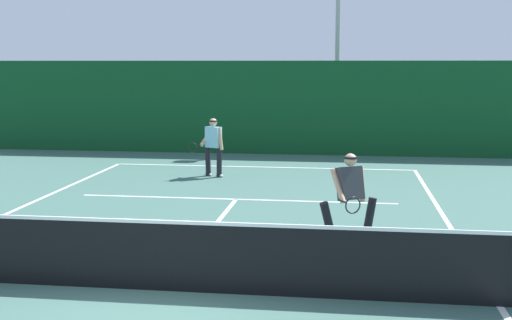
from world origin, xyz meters
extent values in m
plane|color=#3C6259|center=(0.00, 0.00, 0.00)|extent=(80.00, 80.00, 0.00)
cube|color=white|center=(0.00, 11.35, 0.00)|extent=(9.27, 0.10, 0.01)
cube|color=white|center=(4.64, 0.00, 0.00)|extent=(0.10, 22.70, 0.01)
cube|color=white|center=(0.00, 6.40, 0.00)|extent=(7.56, 0.10, 0.01)
cube|color=white|center=(0.00, 3.20, 0.00)|extent=(0.10, 6.40, 0.01)
cube|color=black|center=(0.00, 0.00, 0.49)|extent=(9.99, 0.02, 0.98)
cube|color=white|center=(0.00, 0.00, 1.00)|extent=(9.99, 0.03, 0.05)
cylinder|color=black|center=(2.99, 2.94, 0.41)|extent=(0.33, 0.28, 0.84)
cylinder|color=black|center=(2.29, 2.53, 0.41)|extent=(0.39, 0.31, 0.84)
ellipsoid|color=white|center=(2.99, 2.94, 0.04)|extent=(0.28, 0.23, 0.09)
ellipsoid|color=white|center=(2.29, 2.53, 0.04)|extent=(0.28, 0.23, 0.09)
cube|color=#2D3338|center=(2.64, 2.74, 1.12)|extent=(0.55, 0.52, 0.62)
cylinder|color=tan|center=(2.85, 2.86, 1.09)|extent=(0.19, 0.17, 0.64)
cylinder|color=tan|center=(2.44, 2.62, 1.09)|extent=(0.32, 0.44, 0.57)
sphere|color=tan|center=(2.64, 2.74, 1.54)|extent=(0.22, 0.22, 0.22)
cylinder|color=black|center=(2.64, 2.74, 1.58)|extent=(0.33, 0.33, 0.04)
cylinder|color=black|center=(2.52, 2.38, 0.87)|extent=(0.16, 0.24, 0.03)
torus|color=black|center=(2.69, 2.08, 0.87)|extent=(0.27, 0.17, 0.29)
cylinder|color=black|center=(-0.98, 9.38, 0.42)|extent=(0.21, 0.20, 0.84)
cylinder|color=black|center=(-1.34, 9.54, 0.42)|extent=(0.22, 0.21, 0.84)
ellipsoid|color=white|center=(-0.98, 9.38, 0.04)|extent=(0.28, 0.20, 0.09)
ellipsoid|color=white|center=(-1.34, 9.54, 0.04)|extent=(0.28, 0.20, 0.09)
cube|color=#8CCCE0|center=(-1.16, 9.46, 1.13)|extent=(0.49, 0.40, 0.59)
cylinder|color=tan|center=(-0.94, 9.36, 1.10)|extent=(0.20, 0.16, 0.65)
cylinder|color=tan|center=(-1.38, 9.55, 1.10)|extent=(0.32, 0.56, 0.47)
sphere|color=tan|center=(-1.16, 9.46, 1.55)|extent=(0.22, 0.22, 0.22)
cylinder|color=black|center=(-1.16, 9.46, 1.59)|extent=(0.32, 0.32, 0.04)
cylinder|color=black|center=(-1.52, 9.35, 0.88)|extent=(0.13, 0.25, 0.03)
torus|color=black|center=(-1.66, 9.03, 0.88)|extent=(0.28, 0.14, 0.29)
sphere|color=#D1E033|center=(-0.84, 2.35, 0.03)|extent=(0.07, 0.07, 0.07)
cube|color=#0F4420|center=(0.00, 14.35, 1.64)|extent=(21.63, 0.12, 3.28)
cylinder|color=#9EA39E|center=(2.18, 16.26, 3.90)|extent=(0.18, 0.18, 7.80)
camera|label=1|loc=(2.56, -8.78, 3.22)|focal=46.43mm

